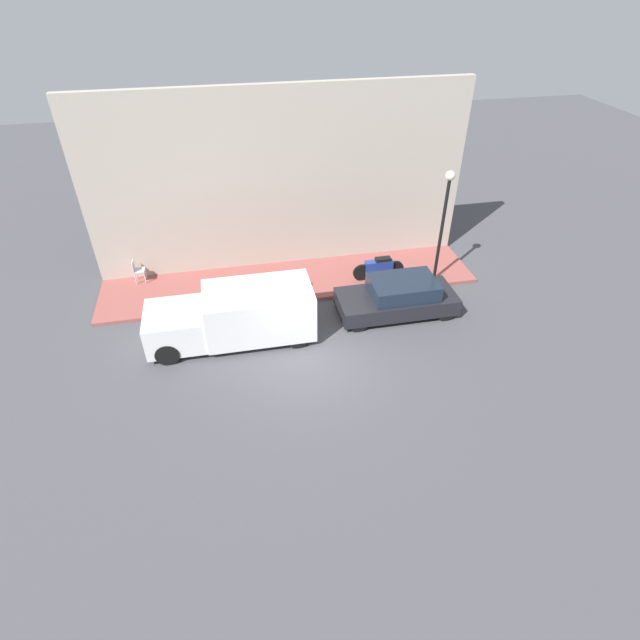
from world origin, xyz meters
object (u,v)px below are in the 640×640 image
(motorcycle_red, at_px, (280,282))
(cafe_chair, at_px, (137,270))
(parked_car, at_px, (398,297))
(delivery_van, at_px, (234,315))
(streetlamp, at_px, (445,211))
(motorcycle_blue, at_px, (379,267))

(motorcycle_red, height_order, cafe_chair, cafe_chair)
(parked_car, relative_size, delivery_van, 0.77)
(streetlamp, xyz_separation_m, cafe_chair, (2.08, 11.11, -2.30))
(delivery_van, xyz_separation_m, motorcycle_red, (2.32, -1.78, -0.39))
(delivery_van, distance_m, motorcycle_red, 2.95)
(motorcycle_blue, xyz_separation_m, streetlamp, (-0.48, -2.09, 2.35))
(motorcycle_blue, relative_size, cafe_chair, 2.25)
(cafe_chair, bearing_deg, parked_car, -112.30)
(parked_car, relative_size, motorcycle_blue, 2.05)
(delivery_van, xyz_separation_m, motorcycle_blue, (2.46, -5.63, -0.32))
(cafe_chair, bearing_deg, delivery_van, -140.08)
(parked_car, xyz_separation_m, streetlamp, (1.64, -2.05, 2.32))
(motorcycle_blue, bearing_deg, parked_car, -178.93)
(motorcycle_red, height_order, streetlamp, streetlamp)
(motorcycle_blue, bearing_deg, motorcycle_red, 92.13)
(motorcycle_red, xyz_separation_m, cafe_chair, (1.73, 5.18, 0.12))
(motorcycle_blue, relative_size, streetlamp, 0.47)
(parked_car, xyz_separation_m, motorcycle_blue, (2.12, 0.04, -0.03))
(motorcycle_red, distance_m, cafe_chair, 5.46)
(parked_car, distance_m, delivery_van, 5.69)
(delivery_van, xyz_separation_m, streetlamp, (1.98, -7.72, 2.03))
(motorcycle_red, bearing_deg, cafe_chair, 71.48)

